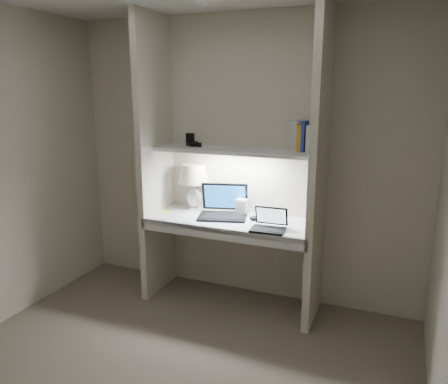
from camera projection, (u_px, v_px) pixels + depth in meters
The scene contains 18 objects.
floor at pixel (161, 384), 2.83m from camera, with size 3.20×3.00×0.01m, color gray.
back_wall at pixel (242, 159), 3.89m from camera, with size 3.20×0.01×2.50m, color beige.
alcove_panel_left at pixel (155, 159), 3.91m from camera, with size 0.06×0.55×2.50m, color beige.
alcove_panel_right at pixel (319, 170), 3.37m from camera, with size 0.06×0.55×2.50m, color beige.
desk at pixel (231, 221), 3.76m from camera, with size 1.40×0.55×0.04m, color white.
desk_apron at pixel (219, 234), 3.53m from camera, with size 1.46×0.03×0.10m, color silver.
shelf at pixel (235, 151), 3.71m from camera, with size 1.40×0.36×0.03m, color silver.
strip_light at pixel (235, 153), 3.71m from camera, with size 0.60×0.04×0.01m, color white.
table_lamp at pixel (194, 179), 4.02m from camera, with size 0.29×0.29×0.42m.
laptop_main at pixel (223, 209), 3.85m from camera, with size 0.49×0.45×0.28m.
laptop_netbook at pixel (269, 225), 3.48m from camera, with size 0.28×0.25×0.17m.
speaker at pixel (242, 207), 3.88m from camera, with size 0.10×0.07×0.14m, color silver.
mouse at pixel (255, 218), 3.72m from camera, with size 0.11×0.07×0.04m, color black.
cable_coil at pixel (231, 219), 3.74m from camera, with size 0.10×0.10×0.01m, color black.
sticky_note at pixel (166, 211), 3.99m from camera, with size 0.08×0.08×0.00m, color yellow.
book_row at pixel (307, 137), 3.55m from camera, with size 0.23×0.16×0.25m.
shelf_box at pixel (190, 139), 3.92m from camera, with size 0.06×0.05×0.11m, color black.
shelf_gadget at pixel (193, 144), 3.85m from camera, with size 0.12×0.09×0.05m, color black.
Camera 1 is at (1.32, -2.12, 1.87)m, focal length 35.00 mm.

